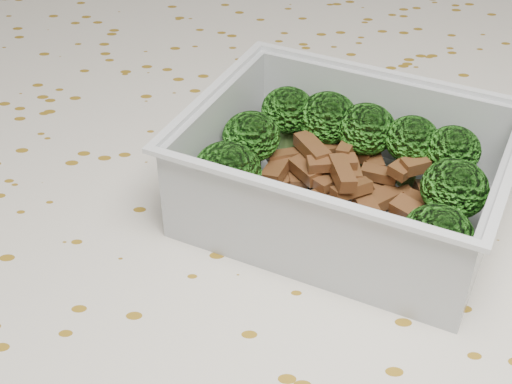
{
  "coord_description": "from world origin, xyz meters",
  "views": [
    {
      "loc": [
        0.0,
        -0.36,
        1.06
      ],
      "look_at": [
        -0.01,
        0.0,
        0.78
      ],
      "focal_mm": 50.0,
      "sensor_mm": 36.0,
      "label": 1
    }
  ],
  "objects": [
    {
      "name": "broccoli_florets",
      "position": [
        0.05,
        0.03,
        0.79
      ],
      "size": [
        0.19,
        0.17,
        0.05
      ],
      "color": "#608C3F",
      "rests_on": "lunch_container"
    },
    {
      "name": "sausage",
      "position": [
        0.04,
        -0.03,
        0.78
      ],
      "size": [
        0.16,
        0.09,
        0.03
      ],
      "color": "#BF4D21",
      "rests_on": "lunch_container"
    },
    {
      "name": "lunch_container",
      "position": [
        0.05,
        0.02,
        0.78
      ],
      "size": [
        0.25,
        0.23,
        0.07
      ],
      "color": "silver",
      "rests_on": "tablecloth"
    },
    {
      "name": "tablecloth",
      "position": [
        0.0,
        0.0,
        0.72
      ],
      "size": [
        1.46,
        0.96,
        0.19
      ],
      "color": "silver",
      "rests_on": "dining_table"
    },
    {
      "name": "dining_table",
      "position": [
        0.0,
        0.0,
        0.67
      ],
      "size": [
        1.4,
        0.9,
        0.75
      ],
      "color": "brown",
      "rests_on": "ground"
    },
    {
      "name": "meat_pile",
      "position": [
        0.06,
        0.03,
        0.78
      ],
      "size": [
        0.12,
        0.1,
        0.03
      ],
      "color": "brown",
      "rests_on": "lunch_container"
    }
  ]
}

